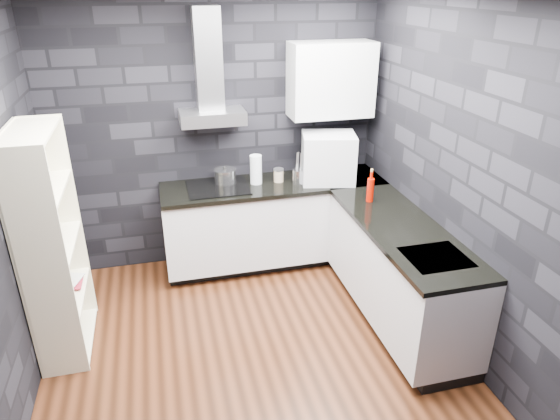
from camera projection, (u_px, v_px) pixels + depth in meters
name	position (u px, v px, depth m)	size (l,w,h in m)	color
ground	(252.00, 349.00, 4.04)	(3.20, 3.20, 0.00)	#462211
wall_back	(216.00, 133.00, 4.90)	(3.20, 0.05, 2.70)	black
wall_front	(322.00, 347.00, 2.04)	(3.20, 0.05, 2.70)	black
wall_right	(455.00, 175.00, 3.84)	(0.05, 3.20, 2.70)	black
toekick_back	(273.00, 255.00, 5.31)	(2.18, 0.50, 0.10)	black
toekick_right	(398.00, 312.00, 4.41)	(0.50, 1.78, 0.10)	black
counter_back_cab	(274.00, 221.00, 5.09)	(2.20, 0.60, 0.76)	silver
counter_right_cab	(399.00, 271.00, 4.22)	(0.60, 1.80, 0.76)	silver
counter_back_top	(274.00, 185.00, 4.92)	(2.20, 0.62, 0.04)	black
counter_right_top	(403.00, 229.00, 4.05)	(0.62, 1.80, 0.04)	black
counter_corner_top	(349.00, 177.00, 5.11)	(0.62, 0.62, 0.04)	black
hood_body	(212.00, 117.00, 4.63)	(0.60, 0.34, 0.12)	#ADADB2
hood_chimney	(208.00, 59.00, 4.48)	(0.24, 0.20, 0.90)	#ADADB2
upper_cabinet	(331.00, 80.00, 4.76)	(0.80, 0.35, 0.70)	silver
cooktop	(218.00, 187.00, 4.79)	(0.58, 0.50, 0.01)	black
sink_rim	(436.00, 257.00, 3.60)	(0.44, 0.40, 0.01)	#ADADB2
pot	(225.00, 177.00, 4.87)	(0.21, 0.21, 0.12)	silver
glass_vase	(256.00, 170.00, 4.85)	(0.12, 0.12, 0.28)	white
storage_jar	(279.00, 176.00, 4.92)	(0.10, 0.10, 0.12)	tan
utensil_crock	(298.00, 177.00, 4.87)	(0.11, 0.11, 0.14)	silver
appliance_garage	(328.00, 159.00, 4.87)	(0.50, 0.39, 0.50)	silver
red_bottle	(370.00, 190.00, 4.47)	(0.06, 0.06, 0.22)	#940B00
bookshelf	(52.00, 246.00, 3.75)	(0.34, 0.80, 1.80)	#EEE7C4
fruit_bowl	(48.00, 250.00, 3.61)	(0.19, 0.19, 0.05)	silver
book_red	(61.00, 275.00, 3.99)	(0.15, 0.02, 0.21)	maroon
book_second	(61.00, 270.00, 4.02)	(0.15, 0.02, 0.20)	#B2B2B2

